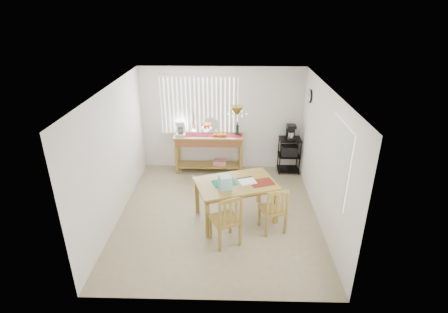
{
  "coord_description": "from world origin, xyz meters",
  "views": [
    {
      "loc": [
        0.27,
        -6.05,
        4.04
      ],
      "look_at": [
        0.1,
        0.55,
        1.05
      ],
      "focal_mm": 28.0,
      "sensor_mm": 36.0,
      "label": 1
    }
  ],
  "objects_px": {
    "wire_cart": "(289,152)",
    "cart_items": "(291,132)",
    "dining_table": "(236,187)",
    "chair_left": "(226,220)",
    "sideboard": "(209,144)",
    "chair_right": "(274,210)"
  },
  "relations": [
    {
      "from": "sideboard",
      "to": "chair_left",
      "type": "distance_m",
      "value": 2.97
    },
    {
      "from": "sideboard",
      "to": "dining_table",
      "type": "distance_m",
      "value": 2.2
    },
    {
      "from": "sideboard",
      "to": "cart_items",
      "type": "distance_m",
      "value": 2.03
    },
    {
      "from": "wire_cart",
      "to": "dining_table",
      "type": "relative_size",
      "value": 0.52
    },
    {
      "from": "sideboard",
      "to": "chair_left",
      "type": "height_order",
      "value": "chair_left"
    },
    {
      "from": "cart_items",
      "to": "chair_right",
      "type": "height_order",
      "value": "cart_items"
    },
    {
      "from": "wire_cart",
      "to": "cart_items",
      "type": "height_order",
      "value": "cart_items"
    },
    {
      "from": "sideboard",
      "to": "cart_items",
      "type": "xyz_separation_m",
      "value": [
        2.0,
        0.02,
        0.34
      ]
    },
    {
      "from": "sideboard",
      "to": "chair_right",
      "type": "distance_m",
      "value": 2.88
    },
    {
      "from": "dining_table",
      "to": "chair_left",
      "type": "relative_size",
      "value": 1.7
    },
    {
      "from": "dining_table",
      "to": "chair_left",
      "type": "height_order",
      "value": "chair_left"
    },
    {
      "from": "sideboard",
      "to": "chair_right",
      "type": "bearing_deg",
      "value": -61.8
    },
    {
      "from": "chair_left",
      "to": "wire_cart",
      "type": "bearing_deg",
      "value": 62.63
    },
    {
      "from": "dining_table",
      "to": "chair_right",
      "type": "distance_m",
      "value": 0.86
    },
    {
      "from": "chair_left",
      "to": "chair_right",
      "type": "height_order",
      "value": "chair_left"
    },
    {
      "from": "dining_table",
      "to": "chair_right",
      "type": "xyz_separation_m",
      "value": [
        0.71,
        -0.42,
        -0.25
      ]
    },
    {
      "from": "cart_items",
      "to": "chair_right",
      "type": "distance_m",
      "value": 2.69
    },
    {
      "from": "wire_cart",
      "to": "dining_table",
      "type": "xyz_separation_m",
      "value": [
        -1.35,
        -2.11,
        0.17
      ]
    },
    {
      "from": "sideboard",
      "to": "wire_cart",
      "type": "relative_size",
      "value": 1.91
    },
    {
      "from": "cart_items",
      "to": "dining_table",
      "type": "height_order",
      "value": "cart_items"
    },
    {
      "from": "wire_cart",
      "to": "dining_table",
      "type": "height_order",
      "value": "wire_cart"
    },
    {
      "from": "wire_cart",
      "to": "chair_right",
      "type": "relative_size",
      "value": 0.95
    }
  ]
}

